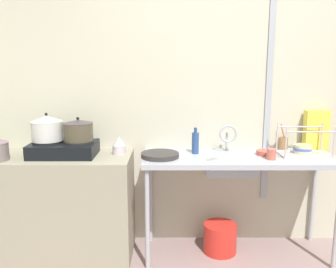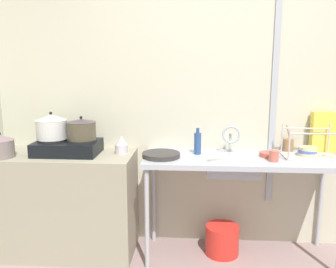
{
  "view_description": "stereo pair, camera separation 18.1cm",
  "coord_description": "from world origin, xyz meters",
  "px_view_note": "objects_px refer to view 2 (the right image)",
  "views": [
    {
      "loc": [
        -0.55,
        -1.54,
        1.57
      ],
      "look_at": [
        -0.56,
        1.23,
        1.03
      ],
      "focal_mm": 38.35,
      "sensor_mm": 36.0,
      "label": 1
    },
    {
      "loc": [
        -0.36,
        -1.53,
        1.57
      ],
      "look_at": [
        -0.56,
        1.23,
        1.03
      ],
      "focal_mm": 38.35,
      "sensor_mm": 36.0,
      "label": 2
    }
  ],
  "objects_px": {
    "small_bowl_on_drainboard": "(268,154)",
    "bucket_on_floor": "(222,240)",
    "pot_on_left_burner": "(52,127)",
    "cup_by_rack": "(274,156)",
    "utensil_jar": "(289,145)",
    "dish_rack": "(308,152)",
    "bottle_by_sink": "(198,143)",
    "faucet": "(231,136)",
    "stove": "(68,147)",
    "frying_pan": "(161,155)",
    "percolator": "(122,145)",
    "pot_on_right_burner": "(82,129)",
    "pot_beside_stove": "(0,146)",
    "cereal_box": "(323,132)",
    "sink_basin": "(231,165)"
  },
  "relations": [
    {
      "from": "utensil_jar",
      "to": "faucet",
      "type": "bearing_deg",
      "value": -169.45
    },
    {
      "from": "bucket_on_floor",
      "to": "small_bowl_on_drainboard",
      "type": "bearing_deg",
      "value": 0.15
    },
    {
      "from": "bottle_by_sink",
      "to": "cereal_box",
      "type": "height_order",
      "value": "cereal_box"
    },
    {
      "from": "bottle_by_sink",
      "to": "faucet",
      "type": "bearing_deg",
      "value": 9.5
    },
    {
      "from": "stove",
      "to": "cereal_box",
      "type": "xyz_separation_m",
      "value": [
        2.08,
        0.21,
        0.11
      ]
    },
    {
      "from": "stove",
      "to": "pot_on_left_burner",
      "type": "relative_size",
      "value": 2.08
    },
    {
      "from": "stove",
      "to": "pot_on_left_burner",
      "type": "bearing_deg",
      "value": -180.0
    },
    {
      "from": "stove",
      "to": "cereal_box",
      "type": "relative_size",
      "value": 1.52
    },
    {
      "from": "frying_pan",
      "to": "small_bowl_on_drainboard",
      "type": "height_order",
      "value": "same"
    },
    {
      "from": "percolator",
      "to": "bucket_on_floor",
      "type": "xyz_separation_m",
      "value": [
        0.84,
        -0.02,
        -0.8
      ]
    },
    {
      "from": "sink_basin",
      "to": "bottle_by_sink",
      "type": "relative_size",
      "value": 1.87
    },
    {
      "from": "sink_basin",
      "to": "faucet",
      "type": "height_order",
      "value": "faucet"
    },
    {
      "from": "dish_rack",
      "to": "utensil_jar",
      "type": "distance_m",
      "value": 0.21
    },
    {
      "from": "faucet",
      "to": "bottle_by_sink",
      "type": "distance_m",
      "value": 0.28
    },
    {
      "from": "cup_by_rack",
      "to": "utensil_jar",
      "type": "relative_size",
      "value": 0.38
    },
    {
      "from": "sink_basin",
      "to": "dish_rack",
      "type": "relative_size",
      "value": 1.03
    },
    {
      "from": "sink_basin",
      "to": "frying_pan",
      "type": "xyz_separation_m",
      "value": [
        -0.55,
        -0.04,
        0.08
      ]
    },
    {
      "from": "stove",
      "to": "faucet",
      "type": "relative_size",
      "value": 2.22
    },
    {
      "from": "utensil_jar",
      "to": "percolator",
      "type": "bearing_deg",
      "value": -173.36
    },
    {
      "from": "cup_by_rack",
      "to": "bottle_by_sink",
      "type": "xyz_separation_m",
      "value": [
        -0.57,
        0.18,
        0.05
      ]
    },
    {
      "from": "frying_pan",
      "to": "cup_by_rack",
      "type": "height_order",
      "value": "cup_by_rack"
    },
    {
      "from": "pot_on_left_burner",
      "to": "small_bowl_on_drainboard",
      "type": "bearing_deg",
      "value": 0.95
    },
    {
      "from": "utensil_jar",
      "to": "pot_beside_stove",
      "type": "bearing_deg",
      "value": -171.32
    },
    {
      "from": "pot_beside_stove",
      "to": "percolator",
      "type": "distance_m",
      "value": 0.94
    },
    {
      "from": "percolator",
      "to": "frying_pan",
      "type": "bearing_deg",
      "value": -16.32
    },
    {
      "from": "sink_basin",
      "to": "cup_by_rack",
      "type": "xyz_separation_m",
      "value": [
        0.3,
        -0.1,
        0.11
      ]
    },
    {
      "from": "percolator",
      "to": "bucket_on_floor",
      "type": "relative_size",
      "value": 0.52
    },
    {
      "from": "pot_beside_stove",
      "to": "frying_pan",
      "type": "distance_m",
      "value": 1.26
    },
    {
      "from": "pot_on_left_burner",
      "to": "cereal_box",
      "type": "distance_m",
      "value": 2.22
    },
    {
      "from": "pot_on_right_burner",
      "to": "small_bowl_on_drainboard",
      "type": "bearing_deg",
      "value": 1.11
    },
    {
      "from": "bucket_on_floor",
      "to": "utensil_jar",
      "type": "bearing_deg",
      "value": 18.62
    },
    {
      "from": "pot_on_right_burner",
      "to": "frying_pan",
      "type": "relative_size",
      "value": 0.78
    },
    {
      "from": "sink_basin",
      "to": "frying_pan",
      "type": "height_order",
      "value": "frying_pan"
    },
    {
      "from": "bottle_by_sink",
      "to": "bucket_on_floor",
      "type": "relative_size",
      "value": 0.77
    },
    {
      "from": "pot_on_left_burner",
      "to": "bucket_on_floor",
      "type": "height_order",
      "value": "pot_on_left_burner"
    },
    {
      "from": "frying_pan",
      "to": "bottle_by_sink",
      "type": "height_order",
      "value": "bottle_by_sink"
    },
    {
      "from": "frying_pan",
      "to": "dish_rack",
      "type": "height_order",
      "value": "dish_rack"
    },
    {
      "from": "stove",
      "to": "dish_rack",
      "type": "xyz_separation_m",
      "value": [
        1.92,
        0.03,
        -0.02
      ]
    },
    {
      "from": "pot_beside_stove",
      "to": "cereal_box",
      "type": "relative_size",
      "value": 0.63
    },
    {
      "from": "sink_basin",
      "to": "cup_by_rack",
      "type": "relative_size",
      "value": 4.8
    },
    {
      "from": "pot_on_left_burner",
      "to": "small_bowl_on_drainboard",
      "type": "distance_m",
      "value": 1.74
    },
    {
      "from": "cup_by_rack",
      "to": "small_bowl_on_drainboard",
      "type": "distance_m",
      "value": 0.14
    },
    {
      "from": "sink_basin",
      "to": "faucet",
      "type": "relative_size",
      "value": 1.74
    },
    {
      "from": "small_bowl_on_drainboard",
      "to": "bucket_on_floor",
      "type": "distance_m",
      "value": 0.82
    },
    {
      "from": "utensil_jar",
      "to": "stove",
      "type": "bearing_deg",
      "value": -173.37
    },
    {
      "from": "frying_pan",
      "to": "small_bowl_on_drainboard",
      "type": "distance_m",
      "value": 0.85
    },
    {
      "from": "stove",
      "to": "utensil_jar",
      "type": "xyz_separation_m",
      "value": [
        1.81,
        0.21,
        -0.0
      ]
    },
    {
      "from": "percolator",
      "to": "faucet",
      "type": "relative_size",
      "value": 0.63
    },
    {
      "from": "pot_beside_stove",
      "to": "dish_rack",
      "type": "distance_m",
      "value": 2.41
    },
    {
      "from": "utensil_jar",
      "to": "dish_rack",
      "type": "bearing_deg",
      "value": -60.1
    }
  ]
}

